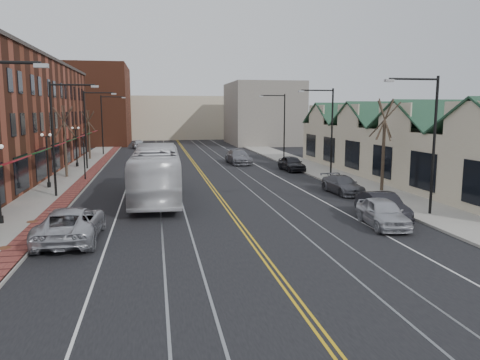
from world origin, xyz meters
name	(u,v)px	position (x,y,z in m)	size (l,w,h in m)	color
ground	(264,258)	(0.00, 0.00, 0.00)	(160.00, 160.00, 0.00)	black
sidewalk_left	(60,188)	(-12.00, 20.00, 0.07)	(4.00, 120.00, 0.15)	gray
sidewalk_right	(344,180)	(12.00, 20.00, 0.07)	(4.00, 120.00, 0.15)	gray
building_right	(408,154)	(18.00, 20.00, 2.30)	(8.00, 36.00, 4.60)	beige
backdrop_left	(89,105)	(-16.00, 70.00, 7.00)	(14.00, 18.00, 14.00)	#602C1B
backdrop_mid	(175,118)	(0.00, 85.00, 4.50)	(22.00, 14.00, 9.00)	beige
backdrop_right	(263,114)	(15.00, 65.00, 5.50)	(12.00, 16.00, 11.00)	slate
streetlight_l_1	(59,127)	(-11.05, 16.00, 5.03)	(3.33, 0.25, 8.00)	black
streetlight_l_2	(90,121)	(-11.05, 32.00, 5.03)	(3.33, 0.25, 8.00)	black
streetlight_l_3	(105,119)	(-11.05, 48.00, 5.03)	(3.33, 0.25, 8.00)	black
streetlight_r_0	(428,131)	(11.05, 6.00, 5.03)	(3.33, 0.25, 8.00)	black
streetlight_r_1	(327,123)	(11.05, 22.00, 5.03)	(3.33, 0.25, 8.00)	black
streetlight_r_2	(281,119)	(11.05, 38.00, 5.03)	(3.33, 0.25, 8.00)	black
lamppost_l_2	(48,162)	(-12.80, 20.00, 2.20)	(0.84, 0.28, 4.27)	black
lamppost_l_3	(76,147)	(-12.80, 34.00, 2.20)	(0.84, 0.28, 4.27)	black
tree_left_near	(65,140)	(-12.50, 26.00, 3.51)	(1.78, 1.37, 6.48)	#382B21
tree_left_far	(89,134)	(-12.50, 42.00, 3.28)	(1.66, 1.28, 6.02)	#382B21
tree_right_mid	(384,143)	(12.50, 14.00, 3.75)	(1.90, 1.46, 6.93)	#382B21
manhole_mid	(4,248)	(-11.20, 3.00, 0.16)	(0.60, 0.60, 0.02)	#592D19
manhole_far	(32,222)	(-11.20, 8.00, 0.16)	(0.60, 0.60, 0.02)	#592D19
traffic_signal	(84,154)	(-10.60, 24.00, 2.35)	(0.18, 0.15, 3.80)	black
transit_bus	(156,173)	(-4.42, 14.27, 1.86)	(3.12, 13.35, 3.72)	silver
parked_suv	(71,224)	(-8.52, 4.26, 0.82)	(2.73, 5.92, 1.64)	#AFB0B6
parked_car_a	(383,213)	(7.50, 4.14, 0.77)	(1.82, 4.52, 1.54)	#B6B6BD
parked_car_b	(383,206)	(8.33, 5.77, 0.75)	(1.59, 4.56, 1.50)	black
parked_car_c	(343,185)	(9.30, 13.94, 0.67)	(1.86, 4.59, 1.33)	#59585F
parked_car_d	(292,163)	(9.30, 27.25, 0.77)	(1.82, 4.52, 1.54)	black
distant_car_left	(150,156)	(-5.03, 38.10, 0.79)	(1.67, 4.80, 1.58)	black
distant_car_right	(238,157)	(5.03, 34.37, 0.82)	(2.30, 5.66, 1.64)	slate
distant_car_far	(138,144)	(-7.11, 58.57, 0.74)	(1.75, 4.35, 1.48)	#B4B7BB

